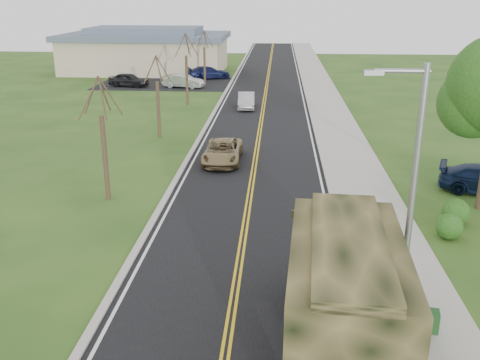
# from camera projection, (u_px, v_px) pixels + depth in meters

# --- Properties ---
(ground) EXTENTS (160.00, 160.00, 0.00)m
(ground) POSITION_uv_depth(u_px,v_px,m) (231.00, 319.00, 16.70)
(ground) COLOR #244517
(ground) RESTS_ON ground
(road) EXTENTS (8.00, 120.00, 0.01)m
(road) POSITION_uv_depth(u_px,v_px,m) (265.00, 94.00, 54.38)
(road) COLOR black
(road) RESTS_ON ground
(curb_right) EXTENTS (0.30, 120.00, 0.12)m
(curb_right) POSITION_uv_depth(u_px,v_px,m) (306.00, 94.00, 54.08)
(curb_right) COLOR #9E998E
(curb_right) RESTS_ON ground
(sidewalk_right) EXTENTS (3.20, 120.00, 0.10)m
(sidewalk_right) POSITION_uv_depth(u_px,v_px,m) (324.00, 94.00, 53.96)
(sidewalk_right) COLOR #9E998E
(sidewalk_right) RESTS_ON ground
(curb_left) EXTENTS (0.30, 120.00, 0.10)m
(curb_left) POSITION_uv_depth(u_px,v_px,m) (225.00, 93.00, 54.65)
(curb_left) COLOR #9E998E
(curb_left) RESTS_ON ground
(street_light) EXTENTS (1.65, 0.22, 8.00)m
(street_light) POSITION_uv_depth(u_px,v_px,m) (408.00, 197.00, 14.44)
(street_light) COLOR gray
(street_light) RESTS_ON ground
(bare_tree_a) EXTENTS (1.93, 2.26, 6.08)m
(bare_tree_a) POSITION_uv_depth(u_px,v_px,m) (104.00, 148.00, 25.73)
(bare_tree_a) COLOR #38281C
(bare_tree_a) RESTS_ON ground
(bare_tree_b) EXTENTS (1.83, 2.14, 5.73)m
(bare_tree_b) POSITION_uv_depth(u_px,v_px,m) (158.00, 103.00, 37.09)
(bare_tree_b) COLOR #38281C
(bare_tree_b) RESTS_ON ground
(bare_tree_c) EXTENTS (2.04, 2.39, 6.42)m
(bare_tree_c) POSITION_uv_depth(u_px,v_px,m) (187.00, 74.00, 48.29)
(bare_tree_c) COLOR #38281C
(bare_tree_c) RESTS_ON ground
(bare_tree_d) EXTENTS (1.88, 2.20, 5.91)m
(bare_tree_d) POSITION_uv_depth(u_px,v_px,m) (205.00, 61.00, 59.67)
(bare_tree_d) COLOR #38281C
(bare_tree_d) RESTS_ON ground
(commercial_building) EXTENTS (25.50, 21.50, 5.65)m
(commercial_building) POSITION_uv_depth(u_px,v_px,m) (146.00, 51.00, 69.63)
(commercial_building) COLOR tan
(commercial_building) RESTS_ON ground
(military_truck) EXTENTS (3.27, 8.18, 4.00)m
(military_truck) POSITION_uv_depth(u_px,v_px,m) (344.00, 284.00, 14.28)
(military_truck) COLOR black
(military_truck) RESTS_ON ground
(suv_champagne) EXTENTS (2.21, 4.76, 1.32)m
(suv_champagne) POSITION_uv_depth(u_px,v_px,m) (223.00, 151.00, 32.20)
(suv_champagne) COLOR #907A51
(suv_champagne) RESTS_ON ground
(sedan_silver) EXTENTS (1.65, 4.19, 1.36)m
(sedan_silver) POSITION_uv_depth(u_px,v_px,m) (246.00, 101.00, 47.48)
(sedan_silver) COLOR #ABAAAF
(sedan_silver) RESTS_ON ground
(utility_box_far) EXTENTS (0.62, 0.54, 0.65)m
(utility_box_far) POSITION_uv_depth(u_px,v_px,m) (429.00, 321.00, 15.90)
(utility_box_far) COLOR #18441A
(utility_box_far) RESTS_ON sidewalk_right
(lot_car_dark) EXTENTS (4.65, 2.56, 1.50)m
(lot_car_dark) POSITION_uv_depth(u_px,v_px,m) (129.00, 80.00, 58.57)
(lot_car_dark) COLOR black
(lot_car_dark) RESTS_ON ground
(lot_car_silver) EXTENTS (4.61, 2.38, 1.45)m
(lot_car_silver) POSITION_uv_depth(u_px,v_px,m) (184.00, 81.00, 57.89)
(lot_car_silver) COLOR #B0AFB4
(lot_car_silver) RESTS_ON ground
(lot_car_navy) EXTENTS (5.54, 3.73, 1.49)m
(lot_car_navy) POSITION_uv_depth(u_px,v_px,m) (209.00, 73.00, 64.03)
(lot_car_navy) COLOR #10173D
(lot_car_navy) RESTS_ON ground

